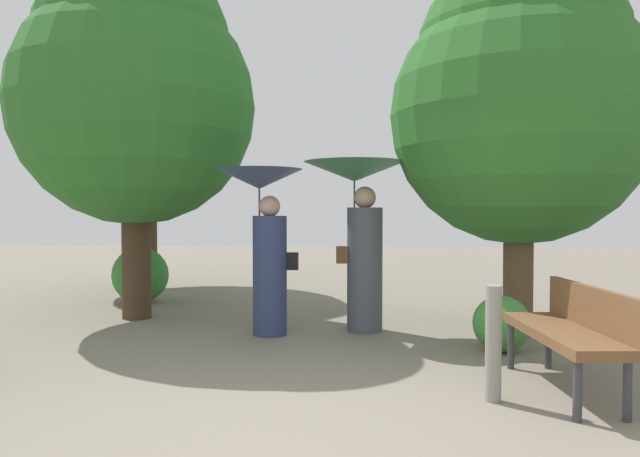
# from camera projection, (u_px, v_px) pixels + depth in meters

# --- Properties ---
(ground_plane) EXTENTS (40.00, 40.00, 0.00)m
(ground_plane) POSITION_uv_depth(u_px,v_px,m) (285.00, 435.00, 3.74)
(ground_plane) COLOR gray
(person_left) EXTENTS (0.99, 0.99, 1.90)m
(person_left) POSITION_uv_depth(u_px,v_px,m) (265.00, 226.00, 6.72)
(person_left) COLOR navy
(person_left) RESTS_ON ground
(person_right) EXTENTS (1.19, 1.19, 2.01)m
(person_right) POSITION_uv_depth(u_px,v_px,m) (359.00, 214.00, 6.94)
(person_right) COLOR #474C56
(person_right) RESTS_ON ground
(park_bench) EXTENTS (0.60, 1.53, 0.83)m
(park_bench) POSITION_uv_depth(u_px,v_px,m) (572.00, 327.00, 4.63)
(park_bench) COLOR #38383D
(park_bench) RESTS_ON ground
(tree_near_left) EXTENTS (3.15, 3.15, 4.83)m
(tree_near_left) POSITION_uv_depth(u_px,v_px,m) (135.00, 87.00, 7.71)
(tree_near_left) COLOR #42301E
(tree_near_left) RESTS_ON ground
(tree_near_right) EXTENTS (2.94, 2.94, 4.36)m
(tree_near_right) POSITION_uv_depth(u_px,v_px,m) (520.00, 97.00, 6.68)
(tree_near_right) COLOR brown
(tree_near_right) RESTS_ON ground
(tree_mid_left) EXTENTS (3.26, 3.26, 5.31)m
(tree_mid_left) POSITION_uv_depth(u_px,v_px,m) (144.00, 102.00, 10.78)
(tree_mid_left) COLOR #42301E
(tree_mid_left) RESTS_ON ground
(bush_path_left) EXTENTS (0.86, 0.86, 0.86)m
(bush_path_left) POSITION_uv_depth(u_px,v_px,m) (140.00, 275.00, 9.12)
(bush_path_left) COLOR #387F33
(bush_path_left) RESTS_ON ground
(bush_path_right) EXTENTS (0.57, 0.57, 0.57)m
(bush_path_right) POSITION_uv_depth(u_px,v_px,m) (501.00, 324.00, 5.93)
(bush_path_right) COLOR #428C3D
(bush_path_right) RESTS_ON ground
(path_marker_post) EXTENTS (0.12, 0.12, 0.87)m
(path_marker_post) POSITION_uv_depth(u_px,v_px,m) (493.00, 343.00, 4.39)
(path_marker_post) COLOR gray
(path_marker_post) RESTS_ON ground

